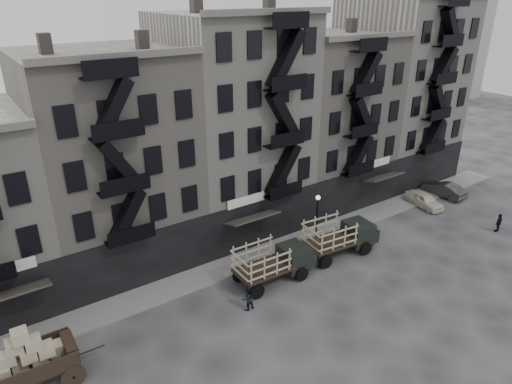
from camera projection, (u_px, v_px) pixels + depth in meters
ground at (308, 272)px, 32.61m from camera, size 140.00×140.00×0.00m
sidewalk at (276, 249)px, 35.40m from camera, size 55.00×2.50×0.15m
building_midwest at (111, 162)px, 31.79m from camera, size 10.00×11.35×16.20m
building_center at (233, 126)px, 36.55m from camera, size 10.00×11.35×18.20m
building_mideast at (325, 119)px, 42.12m from camera, size 10.00×11.35×16.20m
building_east at (399, 91)px, 46.67m from camera, size 10.00×11.35×19.20m
lamp_post at (317, 213)px, 34.98m from camera, size 0.36×0.36×4.28m
wagon at (27, 354)px, 22.38m from camera, size 4.45×2.45×3.73m
stake_truck_west at (273, 259)px, 31.03m from camera, size 5.95×2.59×2.95m
stake_truck_east at (340, 233)px, 34.23m from camera, size 6.20×2.95×3.03m
car_east at (424, 200)px, 42.17m from camera, size 1.97×4.03×1.32m
car_far at (444, 189)px, 44.35m from camera, size 1.58×4.28×1.40m
pedestrian_mid at (248, 298)px, 28.47m from camera, size 0.89×0.72×1.73m
policeman at (499, 223)px, 37.73m from camera, size 0.98×0.46×1.63m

